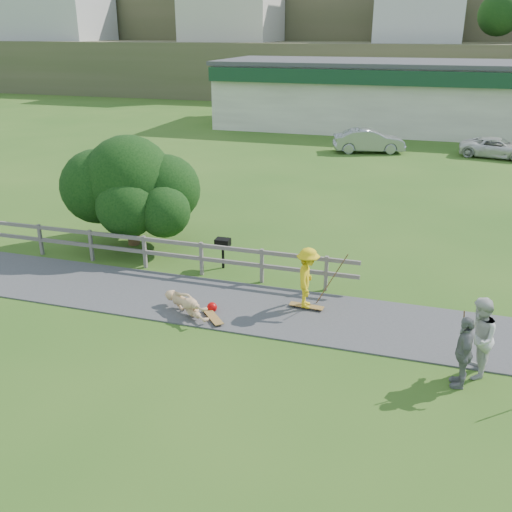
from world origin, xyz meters
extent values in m
plane|color=#2B5719|center=(0.00, 0.00, 0.00)|extent=(260.00, 260.00, 0.00)
cube|color=#3A3A3D|center=(0.00, 1.50, 0.02)|extent=(34.00, 3.00, 0.04)
cube|color=#625C56|center=(-8.00, 3.30, 0.55)|extent=(0.10, 0.10, 1.10)
cube|color=#625C56|center=(-6.00, 3.30, 0.55)|extent=(0.10, 0.10, 1.10)
cube|color=#625C56|center=(-4.00, 3.30, 0.55)|extent=(0.10, 0.10, 1.10)
cube|color=#625C56|center=(-2.00, 3.30, 0.55)|extent=(0.10, 0.10, 1.10)
cube|color=#625C56|center=(0.00, 3.30, 0.55)|extent=(0.10, 0.10, 1.10)
cube|color=#625C56|center=(2.00, 3.30, 0.55)|extent=(0.10, 0.10, 1.10)
cube|color=#625C56|center=(-4.50, 3.30, 1.00)|extent=(15.00, 0.08, 0.12)
cube|color=#625C56|center=(-4.50, 3.30, 0.55)|extent=(15.00, 0.08, 0.12)
cube|color=beige|center=(4.00, 35.00, 2.40)|extent=(32.00, 10.00, 4.80)
cube|color=#153C24|center=(4.00, 29.80, 4.20)|extent=(32.00, 0.60, 1.00)
cube|color=#454549|center=(4.00, 35.00, 4.95)|extent=(32.50, 10.50, 0.30)
cube|color=#474F2E|center=(0.00, 55.00, 3.00)|extent=(220.00, 14.00, 6.00)
cube|color=beige|center=(0.00, 55.00, 9.50)|extent=(10.00, 9.00, 7.00)
cube|color=#474F2E|center=(0.00, 68.00, 6.50)|extent=(220.00, 14.00, 13.00)
cube|color=#474F2E|center=(0.00, 81.00, 10.50)|extent=(220.00, 14.00, 21.00)
imported|color=yellow|center=(1.73, 1.90, 0.86)|extent=(0.79, 1.19, 1.72)
imported|color=tan|center=(-1.35, 0.62, 0.32)|extent=(1.30, 1.69, 0.64)
imported|color=silver|center=(6.04, -0.18, 0.95)|extent=(0.72, 0.92, 1.90)
imported|color=slate|center=(5.73, -0.70, 0.84)|extent=(0.45, 1.00, 1.69)
imported|color=#94959B|center=(0.74, 24.65, 0.73)|extent=(4.71, 2.68, 1.47)
imported|color=silver|center=(8.42, 25.30, 0.60)|extent=(4.62, 2.77, 1.20)
sphere|color=#BC0506|center=(-0.75, 0.97, 0.14)|extent=(0.28, 0.28, 0.28)
cylinder|color=brown|center=(2.33, 2.30, 0.91)|extent=(0.03, 0.03, 1.83)
cylinder|color=brown|center=(5.71, -0.56, 0.88)|extent=(0.03, 0.03, 1.76)
camera|label=1|loc=(4.59, -12.20, 7.31)|focal=40.00mm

